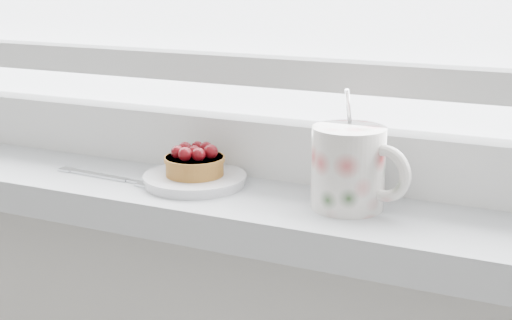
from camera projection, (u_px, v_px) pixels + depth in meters
The scene contains 4 objects.
saucer at pixel (195, 180), 0.85m from camera, with size 0.12×0.12×0.01m, color silver.
raspberry_tart at pixel (195, 162), 0.85m from camera, with size 0.07×0.07×0.04m.
floral_mug at pixel (351, 167), 0.76m from camera, with size 0.12×0.10×0.13m.
fork at pixel (117, 178), 0.87m from camera, with size 0.19×0.03×0.00m.
Camera 1 is at (0.35, 1.18, 1.19)m, focal length 50.00 mm.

